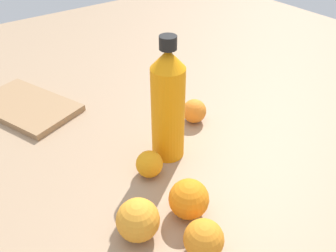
# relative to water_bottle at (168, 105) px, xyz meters

# --- Properties ---
(ground_plane) EXTENTS (2.40, 2.40, 0.00)m
(ground_plane) POSITION_rel_water_bottle_xyz_m (-0.05, 0.02, -0.14)
(ground_plane) COLOR #9E7F60
(water_bottle) EXTENTS (0.08, 0.08, 0.30)m
(water_bottle) POSITION_rel_water_bottle_xyz_m (0.00, 0.00, 0.00)
(water_bottle) COLOR orange
(water_bottle) RESTS_ON ground_plane
(orange_0) EXTENTS (0.07, 0.07, 0.07)m
(orange_0) POSITION_rel_water_bottle_xyz_m (-0.26, 0.11, -0.10)
(orange_0) COLOR orange
(orange_0) RESTS_ON ground_plane
(orange_1) EXTENTS (0.06, 0.06, 0.06)m
(orange_1) POSITION_rel_water_bottle_xyz_m (-0.04, 0.08, -0.11)
(orange_1) COLOR orange
(orange_1) RESTS_ON ground_plane
(orange_2) EXTENTS (0.08, 0.08, 0.08)m
(orange_2) POSITION_rel_water_bottle_xyz_m (-0.16, 0.19, -0.10)
(orange_2) COLOR orange
(orange_2) RESTS_ON ground_plane
(orange_3) EXTENTS (0.08, 0.08, 0.08)m
(orange_3) POSITION_rel_water_bottle_xyz_m (-0.17, 0.08, -0.10)
(orange_3) COLOR orange
(orange_3) RESTS_ON ground_plane
(orange_4) EXTENTS (0.06, 0.06, 0.06)m
(orange_4) POSITION_rel_water_bottle_xyz_m (0.07, -0.14, -0.11)
(orange_4) COLOR orange
(orange_4) RESTS_ON ground_plane
(cutting_board) EXTENTS (0.33, 0.26, 0.02)m
(cutting_board) POSITION_rel_water_bottle_xyz_m (0.40, 0.21, -0.13)
(cutting_board) COLOR #99724C
(cutting_board) RESTS_ON ground_plane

